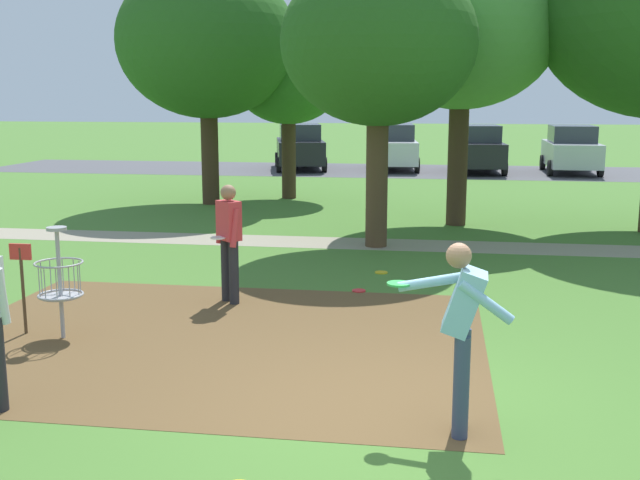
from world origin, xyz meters
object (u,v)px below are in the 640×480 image
(disc_golf_basket, at_px, (55,278))
(parked_car_center_left, at_px, (393,147))
(player_throwing, at_px, (461,325))
(tree_near_right, at_px, (379,43))
(tree_near_left, at_px, (207,42))
(parked_car_center_right, at_px, (477,149))
(parked_car_rightmost, at_px, (571,149))
(parked_car_leftmost, at_px, (300,147))
(tree_mid_left, at_px, (288,76))
(frisbee_by_tee, at_px, (359,291))
(player_waiting_left, at_px, (229,236))
(tree_mid_right, at_px, (462,27))
(frisbee_mid_grass, at_px, (381,272))

(disc_golf_basket, height_order, parked_car_center_left, parked_car_center_left)
(player_throwing, xyz_separation_m, tree_near_right, (-1.43, 8.52, 2.95))
(tree_near_right, bearing_deg, tree_near_left, 132.80)
(parked_car_center_left, distance_m, parked_car_center_right, 3.38)
(parked_car_center_right, bearing_deg, parked_car_rightmost, 2.66)
(parked_car_leftmost, xyz_separation_m, parked_car_rightmost, (10.69, 0.01, 0.00))
(disc_golf_basket, height_order, tree_near_right, tree_near_right)
(tree_mid_left, height_order, parked_car_rightmost, tree_mid_left)
(frisbee_by_tee, relative_size, tree_mid_left, 0.04)
(tree_near_left, bearing_deg, disc_golf_basket, -82.14)
(player_waiting_left, bearing_deg, tree_mid_left, 96.88)
(player_throwing, height_order, parked_car_leftmost, parked_car_leftmost)
(tree_near_right, bearing_deg, player_throwing, -80.48)
(parked_car_rightmost, bearing_deg, tree_near_right, -111.34)
(tree_near_left, bearing_deg, parked_car_center_left, 68.19)
(frisbee_by_tee, bearing_deg, tree_mid_right, 76.47)
(disc_golf_basket, distance_m, tree_near_right, 8.00)
(tree_mid_left, xyz_separation_m, parked_car_leftmost, (-1.31, 9.03, -2.58))
(player_throwing, height_order, parked_car_rightmost, parked_car_rightmost)
(tree_near_right, bearing_deg, player_waiting_left, -110.78)
(parked_car_center_right, bearing_deg, tree_near_right, -99.58)
(parked_car_center_left, bearing_deg, parked_car_center_right, -9.08)
(player_waiting_left, relative_size, frisbee_mid_grass, 7.93)
(parked_car_center_right, bearing_deg, player_waiting_left, -102.19)
(frisbee_by_tee, distance_m, tree_near_right, 5.37)
(parked_car_center_left, relative_size, parked_car_rightmost, 1.03)
(frisbee_mid_grass, bearing_deg, player_throwing, -79.47)
(player_waiting_left, distance_m, tree_mid_left, 11.89)
(frisbee_mid_grass, bearing_deg, tree_mid_right, 75.80)
(frisbee_mid_grass, height_order, tree_mid_left, tree_mid_left)
(player_throwing, distance_m, parked_car_center_right, 24.37)
(player_throwing, bearing_deg, frisbee_by_tee, 105.97)
(tree_near_right, distance_m, parked_car_center_left, 16.65)
(tree_mid_right, xyz_separation_m, parked_car_rightmost, (4.63, 13.09, -3.54))
(frisbee_by_tee, xyz_separation_m, parked_car_rightmost, (6.21, 19.65, 0.91))
(parked_car_center_right, xyz_separation_m, parked_car_rightmost, (3.58, 0.17, 0.00))
(tree_near_left, xyz_separation_m, tree_near_right, (5.04, -5.44, -0.44))
(tree_near_left, bearing_deg, parked_car_leftmost, 86.76)
(frisbee_by_tee, bearing_deg, tree_mid_left, 106.60)
(parked_car_center_left, bearing_deg, parked_car_leftmost, -174.32)
(player_throwing, height_order, parked_car_center_right, parked_car_center_right)
(player_waiting_left, bearing_deg, parked_car_center_left, 87.08)
(parked_car_rightmost, bearing_deg, tree_mid_left, -136.06)
(frisbee_mid_grass, xyz_separation_m, tree_near_left, (-5.32, 7.81, 4.37))
(frisbee_mid_grass, bearing_deg, player_waiting_left, -132.49)
(parked_car_center_left, bearing_deg, tree_near_left, -111.81)
(player_throwing, distance_m, player_waiting_left, 5.06)
(disc_golf_basket, distance_m, parked_car_center_left, 23.03)
(tree_near_left, distance_m, parked_car_center_left, 12.26)
(disc_golf_basket, height_order, parked_car_center_right, parked_car_center_right)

